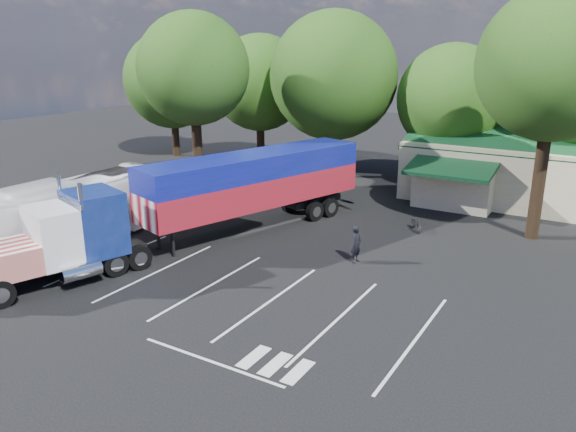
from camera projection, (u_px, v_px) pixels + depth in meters
The scene contains 12 objects.
ground at pixel (280, 246), 30.41m from camera, with size 120.00×120.00×0.00m, color black.
tree_row_a at pixel (172, 80), 52.58m from camera, with size 9.00×9.00×11.68m.
tree_row_b at pixel (260, 83), 49.25m from camera, with size 8.40×8.40×11.35m.
tree_row_c at pixel (334, 76), 43.75m from camera, with size 10.00×10.00×13.05m.
tree_row_d at pixel (452, 99), 40.84m from camera, with size 8.00×8.00×10.60m.
tree_near_left at pixel (194, 69), 37.85m from camera, with size 7.60×7.60×12.65m.
tree_near_right at pixel (555, 65), 28.93m from camera, with size 8.00×8.00×13.50m.
semi_truck at pixel (212, 194), 30.56m from camera, with size 9.58×22.35×4.74m.
woman at pixel (356, 244), 27.92m from camera, with size 0.70×0.46×1.92m, color black.
bicycle at pixel (417, 223), 32.78m from camera, with size 0.60×1.72×0.90m, color black.
tour_bus at pixel (66, 215), 29.68m from camera, with size 3.08×13.15×3.66m, color silver.
silver_sedan at pixel (526, 200), 36.63m from camera, with size 1.55×4.44×1.46m, color #ACAEB4.
Camera 1 is at (15.03, -24.27, 10.60)m, focal length 35.00 mm.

